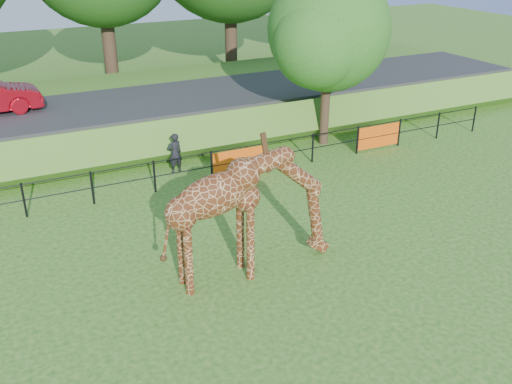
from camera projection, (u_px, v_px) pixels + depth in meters
ground at (268, 332)px, 12.20m from camera, size 90.00×90.00×0.00m
giraffe at (250, 214)px, 13.71m from camera, size 4.50×0.87×3.21m
perimeter_fence at (155, 177)px, 18.48m from camera, size 28.07×0.10×1.10m
embankment at (102, 113)px, 24.55m from camera, size 40.00×9.00×1.30m
road at (109, 106)px, 23.03m from camera, size 40.00×5.00×0.12m
visitor at (175, 153)px, 19.94m from camera, size 0.58×0.43×1.44m
tree_east at (330, 34)px, 21.31m from camera, size 5.40×4.71×6.76m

